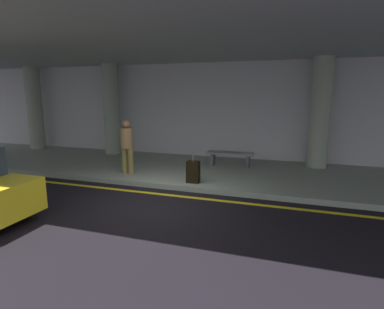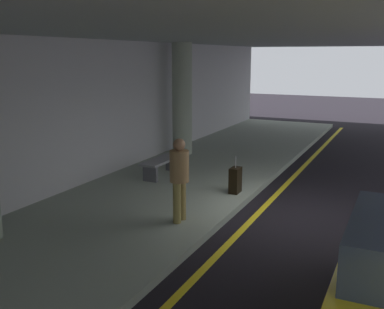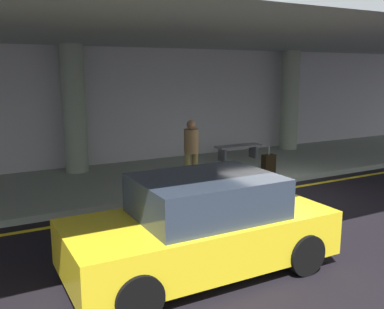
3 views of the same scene
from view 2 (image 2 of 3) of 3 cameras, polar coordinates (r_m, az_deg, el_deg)
name	(u,v)px [view 2 (image 2 of 3)]	position (r m, az deg, el deg)	size (l,w,h in m)	color
ground_plane	(286,215)	(10.11, 11.86, -7.45)	(60.00, 60.00, 0.00)	black
sidewalk	(162,193)	(11.16, -3.79, -4.87)	(26.00, 4.20, 0.15)	gray
lane_stripe_yellow	(261,211)	(10.25, 8.68, -7.02)	(26.00, 0.14, 0.01)	yellow
support_column_center	(182,99)	(14.94, -1.26, 7.01)	(0.66, 0.66, 3.65)	gray
ceiling_overhang	(179,30)	(10.44, -1.62, 15.50)	(28.00, 13.20, 0.30)	gray
terminal_back_wall	(85,114)	(12.02, -13.35, 4.98)	(26.00, 0.30, 3.80)	#B4B3B5
traveler_with_luggage	(179,174)	(8.83, -1.61, -2.54)	(0.38, 0.38, 1.68)	olive
suitcase_upright_primary	(235,180)	(10.88, 5.50, -3.25)	(0.36, 0.22, 0.90)	black
bench_metal	(162,163)	(12.34, -3.84, -1.13)	(1.60, 0.50, 0.48)	slate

